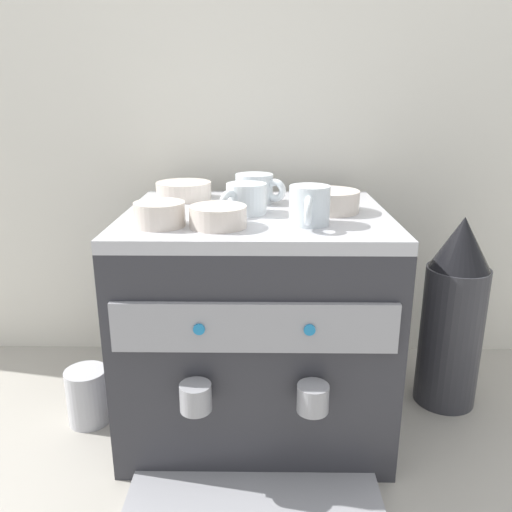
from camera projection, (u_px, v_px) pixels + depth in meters
ground_plane at (256, 411)px, 1.20m from camera, size 4.00×4.00×0.00m
tiled_backsplash_wall at (258, 179)px, 1.37m from camera, size 2.80×0.03×0.99m
espresso_machine at (256, 319)px, 1.13m from camera, size 0.54×0.57×0.48m
ceramic_cup_0 at (245, 199)px, 1.03m from camera, size 0.09×0.10×0.06m
ceramic_cup_1 at (256, 188)px, 1.14m from camera, size 0.11×0.08×0.06m
ceramic_cup_2 at (309, 206)px, 0.94m from camera, size 0.08×0.11×0.07m
ceramic_bowl_0 at (330, 201)px, 1.05m from camera, size 0.12×0.12×0.04m
ceramic_bowl_1 at (218, 217)px, 0.93m from camera, size 0.10×0.10×0.04m
ceramic_bowl_2 at (160, 215)px, 0.94m from camera, size 0.09×0.09×0.04m
ceramic_bowl_3 at (184, 191)px, 1.18m from camera, size 0.13×0.13×0.04m
coffee_grinder at (453, 315)px, 1.18m from camera, size 0.14×0.14×0.45m
milk_pitcher at (88, 396)px, 1.15m from camera, size 0.09×0.09×0.13m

